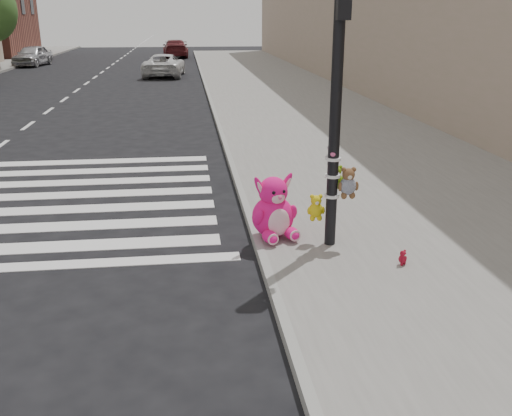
{
  "coord_description": "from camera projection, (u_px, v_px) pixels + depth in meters",
  "views": [
    {
      "loc": [
        0.54,
        -5.9,
        3.39
      ],
      "look_at": [
        1.49,
        1.79,
        0.75
      ],
      "focal_mm": 40.0,
      "sensor_mm": 36.0,
      "label": 1
    }
  ],
  "objects": [
    {
      "name": "curb_edge",
      "position": [
        223.0,
        138.0,
        16.12
      ],
      "size": [
        0.12,
        80.0,
        0.15
      ],
      "primitive_type": "cube",
      "color": "gray",
      "rests_on": "ground"
    },
    {
      "name": "car_maroon_near",
      "position": [
        175.0,
        49.0,
        47.12
      ],
      "size": [
        2.17,
        4.98,
        1.42
      ],
      "primitive_type": "imported",
      "rotation": [
        0.0,
        0.0,
        3.18
      ],
      "color": "#5B1A1E",
      "rests_on": "ground"
    },
    {
      "name": "car_silver_deep",
      "position": [
        33.0,
        56.0,
        39.27
      ],
      "size": [
        2.25,
        4.32,
        1.4
      ],
      "primitive_type": "imported",
      "rotation": [
        0.0,
        0.0,
        -0.15
      ],
      "color": "#BBBBC0",
      "rests_on": "ground"
    },
    {
      "name": "ground",
      "position": [
        147.0,
        324.0,
        6.57
      ],
      "size": [
        120.0,
        120.0,
        0.0
      ],
      "primitive_type": "plane",
      "color": "black",
      "rests_on": "ground"
    },
    {
      "name": "sidewalk_near",
      "position": [
        341.0,
        135.0,
        16.52
      ],
      "size": [
        7.0,
        80.0,
        0.14
      ],
      "primitive_type": "cube",
      "color": "slate",
      "rests_on": "ground"
    },
    {
      "name": "signal_pole",
      "position": [
        336.0,
        138.0,
        8.01
      ],
      "size": [
        0.72,
        0.49,
        4.0
      ],
      "color": "black",
      "rests_on": "sidewalk_near"
    },
    {
      "name": "pink_bunny",
      "position": [
        274.0,
        212.0,
        8.64
      ],
      "size": [
        0.79,
        0.87,
        1.01
      ],
      "rotation": [
        0.0,
        0.0,
        0.29
      ],
      "color": "#FF1582",
      "rests_on": "sidewalk_near"
    },
    {
      "name": "car_white_near",
      "position": [
        164.0,
        65.0,
        32.63
      ],
      "size": [
        2.44,
        4.7,
        1.26
      ],
      "primitive_type": "imported",
      "rotation": [
        0.0,
        0.0,
        3.06
      ],
      "color": "silver",
      "rests_on": "ground"
    },
    {
      "name": "red_teddy",
      "position": [
        403.0,
        257.0,
        7.76
      ],
      "size": [
        0.18,
        0.16,
        0.21
      ],
      "primitive_type": null,
      "rotation": [
        0.0,
        0.0,
        0.54
      ],
      "color": "maroon",
      "rests_on": "sidewalk_near"
    }
  ]
}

